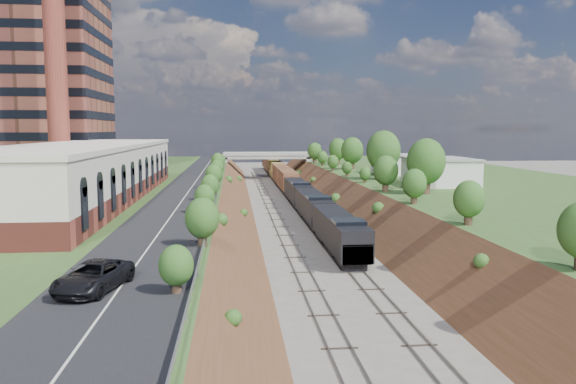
% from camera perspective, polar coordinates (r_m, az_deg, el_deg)
% --- Properties ---
extents(ground, '(400.00, 400.00, 0.00)m').
position_cam_1_polar(ground, '(38.02, 9.09, -15.02)').
color(ground, '#6B665B').
rests_on(ground, ground).
extents(platform_left, '(44.00, 180.00, 5.00)m').
position_cam_1_polar(platform_left, '(97.84, -19.63, -0.62)').
color(platform_left, '#3A5523').
rests_on(platform_left, ground).
extents(platform_right, '(44.00, 180.00, 5.00)m').
position_cam_1_polar(platform_right, '(103.83, 18.43, -0.19)').
color(platform_right, '#3A5523').
rests_on(platform_right, ground).
extents(embankment_left, '(10.00, 180.00, 10.00)m').
position_cam_1_polar(embankment_left, '(95.24, -6.61, -1.99)').
color(embankment_left, brown).
rests_on(embankment_left, ground).
extents(embankment_right, '(10.00, 180.00, 10.00)m').
position_cam_1_polar(embankment_right, '(97.33, 6.45, -1.80)').
color(embankment_right, brown).
rests_on(embankment_right, ground).
extents(rail_left_track, '(1.58, 180.00, 0.18)m').
position_cam_1_polar(rail_left_track, '(95.43, -1.56, -1.87)').
color(rail_left_track, gray).
rests_on(rail_left_track, ground).
extents(rail_right_track, '(1.58, 180.00, 0.18)m').
position_cam_1_polar(rail_right_track, '(95.93, 1.54, -1.83)').
color(rail_right_track, gray).
rests_on(rail_right_track, ground).
extents(road, '(8.00, 180.00, 0.10)m').
position_cam_1_polar(road, '(94.83, -9.37, 1.01)').
color(road, black).
rests_on(road, platform_left).
extents(guardrail, '(0.10, 171.00, 0.70)m').
position_cam_1_polar(guardrail, '(94.40, -6.90, 1.33)').
color(guardrail, '#99999E').
rests_on(guardrail, platform_left).
extents(commercial_building, '(14.30, 62.30, 7.00)m').
position_cam_1_polar(commercial_building, '(74.82, -20.14, 1.93)').
color(commercial_building, brown).
rests_on(commercial_building, platform_left).
extents(highrise_tower, '(22.00, 22.00, 53.90)m').
position_cam_1_polar(highrise_tower, '(113.39, -24.31, 15.52)').
color(highrise_tower, brown).
rests_on(highrise_tower, platform_left).
extents(smokestack, '(3.20, 3.20, 40.00)m').
position_cam_1_polar(smokestack, '(94.78, -22.55, 12.69)').
color(smokestack, brown).
rests_on(smokestack, platform_left).
extents(overpass, '(24.50, 8.30, 7.40)m').
position_cam_1_polar(overpass, '(156.73, -2.21, 3.14)').
color(overpass, gray).
rests_on(overpass, ground).
extents(white_building_near, '(9.00, 12.00, 4.00)m').
position_cam_1_polar(white_building_near, '(92.44, 15.15, 1.95)').
color(white_building_near, silver).
rests_on(white_building_near, platform_right).
extents(white_building_far, '(8.00, 10.00, 3.60)m').
position_cam_1_polar(white_building_far, '(113.11, 10.98, 2.73)').
color(white_building_far, silver).
rests_on(white_building_far, platform_right).
extents(tree_right_large, '(5.25, 5.25, 7.61)m').
position_cam_1_polar(tree_right_large, '(78.81, 13.85, 2.98)').
color(tree_right_large, '#473323').
rests_on(tree_right_large, platform_right).
extents(tree_left_crest, '(2.45, 2.45, 3.55)m').
position_cam_1_polar(tree_left_crest, '(54.70, -8.29, -0.80)').
color(tree_left_crest, '#473323').
rests_on(tree_left_crest, platform_left).
extents(freight_train, '(3.26, 148.22, 4.81)m').
position_cam_1_polar(freight_train, '(129.17, -0.32, 1.48)').
color(freight_train, black).
rests_on(freight_train, ground).
extents(suv, '(3.97, 6.12, 1.57)m').
position_cam_1_polar(suv, '(32.56, -19.17, -8.10)').
color(suv, black).
rests_on(suv, road).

